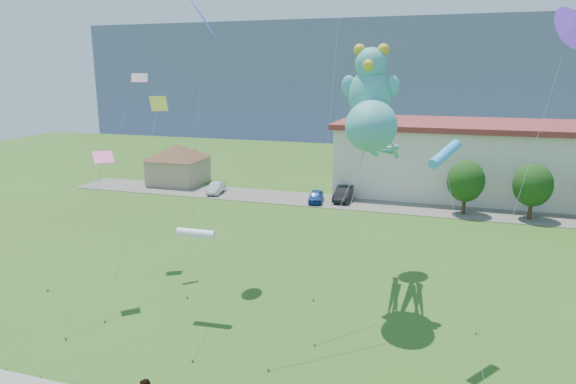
{
  "coord_description": "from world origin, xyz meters",
  "views": [
    {
      "loc": [
        8.5,
        -17.95,
        13.82
      ],
      "look_at": [
        0.13,
        8.0,
        7.4
      ],
      "focal_mm": 32.0,
      "sensor_mm": 36.0,
      "label": 1
    }
  ],
  "objects": [
    {
      "name": "octopus_kite",
      "position": [
        4.25,
        11.07,
        10.26
      ],
      "size": [
        4.73,
        13.95,
        12.33
      ],
      "color": "teal",
      "rests_on": "ground"
    },
    {
      "name": "small_kite_pink",
      "position": [
        -10.93,
        6.56,
        7.98
      ],
      "size": [
        1.51,
        5.99,
        9.33
      ],
      "color": "#EC3491",
      "rests_on": "ground"
    },
    {
      "name": "parked_car_silver",
      "position": [
        -17.18,
        34.5,
        0.69
      ],
      "size": [
        1.87,
        3.96,
        1.25
      ],
      "primitive_type": "imported",
      "rotation": [
        0.0,
        0.0,
        0.15
      ],
      "color": "#B6B7BD",
      "rests_on": "parking_strip"
    },
    {
      "name": "small_kite_blue",
      "position": [
        -7.11,
        12.87,
        16.69
      ],
      "size": [
        1.8,
        5.4,
        17.77
      ],
      "color": "#2935EC",
      "rests_on": "ground"
    },
    {
      "name": "small_kite_cyan",
      "position": [
        8.22,
        6.81,
        9.97
      ],
      "size": [
        2.9,
        6.54,
        10.5
      ],
      "color": "#36A8F3",
      "rests_on": "ground"
    },
    {
      "name": "hill_ridge",
      "position": [
        0.0,
        120.0,
        12.5
      ],
      "size": [
        160.0,
        50.0,
        25.0
      ],
      "primitive_type": "cube",
      "color": "slate",
      "rests_on": "ground"
    },
    {
      "name": "small_kite_purple",
      "position": [
        14.26,
        15.3,
        15.85
      ],
      "size": [
        4.87,
        7.11,
        16.91
      ],
      "color": "#602DB7",
      "rests_on": "ground"
    },
    {
      "name": "parking_strip",
      "position": [
        0.0,
        35.0,
        0.03
      ],
      "size": [
        70.0,
        6.0,
        0.06
      ],
      "primitive_type": "cube",
      "color": "#59544C",
      "rests_on": "ground"
    },
    {
      "name": "small_kite_black",
      "position": [
        -13.11,
        12.95,
        11.66
      ],
      "size": [
        3.62,
        8.12,
        13.8
      ],
      "color": "black",
      "rests_on": "ground"
    },
    {
      "name": "tree_mid",
      "position": [
        16.0,
        34.0,
        3.39
      ],
      "size": [
        3.6,
        3.6,
        5.47
      ],
      "color": "#3F2B19",
      "rests_on": "ground"
    },
    {
      "name": "small_kite_white",
      "position": [
        -4.76,
        6.44,
        4.97
      ],
      "size": [
        2.26,
        5.68,
        5.44
      ],
      "color": "white",
      "rests_on": "ground"
    },
    {
      "name": "small_kite_yellow",
      "position": [
        -10.31,
        11.44,
        10.27
      ],
      "size": [
        1.66,
        9.12,
        12.15
      ],
      "color": "#B6C92F",
      "rests_on": "ground"
    },
    {
      "name": "pavilion",
      "position": [
        -24.0,
        38.0,
        3.02
      ],
      "size": [
        9.2,
        9.2,
        5.0
      ],
      "color": "tan",
      "rests_on": "ground"
    },
    {
      "name": "parked_car_blue",
      "position": [
        -5.1,
        34.05,
        0.69
      ],
      "size": [
        2.09,
        3.9,
        1.26
      ],
      "primitive_type": "imported",
      "rotation": [
        0.0,
        0.0,
        0.17
      ],
      "color": "navy",
      "rests_on": "parking_strip"
    },
    {
      "name": "tree_near",
      "position": [
        10.0,
        34.0,
        3.39
      ],
      "size": [
        3.6,
        3.6,
        5.47
      ],
      "color": "#3F2B19",
      "rests_on": "ground"
    },
    {
      "name": "parked_car_black",
      "position": [
        -2.38,
        35.7,
        0.85
      ],
      "size": [
        1.69,
        4.77,
        1.57
      ],
      "primitive_type": "imported",
      "rotation": [
        0.0,
        0.0,
        0.01
      ],
      "color": "black",
      "rests_on": "parking_strip"
    },
    {
      "name": "teddy_bear_kite",
      "position": [
        3.83,
        11.67,
        12.84
      ],
      "size": [
        3.31,
        7.54,
        15.33
      ],
      "color": "teal",
      "rests_on": "ground"
    }
  ]
}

